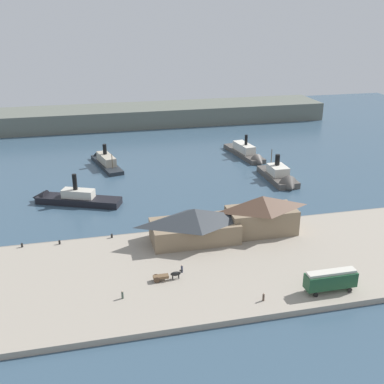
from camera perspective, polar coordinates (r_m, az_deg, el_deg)
ground_plane at (r=115.84m, az=-1.77°, el=-4.17°), size 320.00×320.00×0.00m
quay_promenade at (r=96.63m, az=0.86°, el=-9.37°), size 110.00×36.00×1.20m
seawall_edge at (r=112.45m, az=-1.41°, el=-4.72°), size 110.00×0.80×1.00m
ferry_shed_west_terminal at (r=104.94m, az=0.32°, el=-3.94°), size 19.68×9.82×7.65m
ferry_shed_central_terminal at (r=109.63m, az=8.41°, el=-2.64°), size 15.94×8.24×9.00m
street_tram at (r=91.36m, az=16.41°, el=-10.09°), size 9.70×2.75×4.20m
horse_cart at (r=91.90m, az=-3.07°, el=-10.06°), size 5.81×1.33×1.87m
pedestrian_by_tram at (r=87.03m, az=8.63°, el=-12.46°), size 0.39×0.39×1.57m
pedestrian_standing_center at (r=87.58m, az=-8.40°, el=-12.20°), size 0.39×0.39×1.57m
pedestrian_near_west_shed at (r=94.25m, az=-1.23°, el=-9.27°), size 0.41×0.41×1.67m
mooring_post_west at (r=110.00m, az=-19.86°, el=-6.07°), size 0.44×0.44×0.90m
mooring_post_east at (r=108.79m, az=-15.72°, el=-5.86°), size 0.44×0.44×0.90m
mooring_post_center_east at (r=109.06m, az=-9.67°, el=-5.25°), size 0.44×0.44×0.90m
ferry_near_quay at (r=146.54m, az=10.68°, el=1.70°), size 6.80×20.29×10.34m
ferry_departing_north at (r=169.18m, az=6.71°, el=4.62°), size 8.64×25.68×9.64m
ferry_outer_harbor at (r=163.44m, az=-10.55°, el=3.77°), size 10.05×24.17×8.99m
ferry_moored_east at (r=132.98m, az=-14.59°, el=-0.75°), size 25.09×14.30×9.84m
far_headland at (r=218.32m, az=-7.63°, el=9.11°), size 180.00×24.00×8.00m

